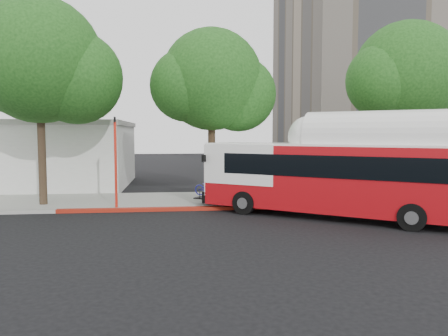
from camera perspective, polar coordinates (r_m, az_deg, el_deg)
The scene contains 10 objects.
ground at distance 16.29m, azimuth 3.67°, elevation -7.79°, with size 120.00×120.00×0.00m, color black.
sidewalk at distance 22.60m, azimuth 0.82°, elevation -4.11°, with size 60.00×5.00×0.15m, color gray.
curb_strip at distance 20.05m, azimuth 1.74°, elevation -5.22°, with size 60.00×0.30×0.15m, color gray.
red_curb_segment at distance 19.86m, azimuth -6.90°, elevation -5.33°, with size 10.00×0.32×0.16m, color maroon.
street_tree_left at distance 22.22m, azimuth -21.77°, elevation 12.32°, with size 6.67×5.80×9.74m.
street_tree_mid at distance 21.97m, azimuth -0.58°, elevation 10.89°, with size 5.75×5.00×8.62m.
street_tree_right at distance 24.90m, azimuth 23.54°, elevation 10.58°, with size 6.21×5.40×9.18m.
low_commercial_bldg at distance 31.76m, azimuth -27.00°, elevation 1.66°, with size 16.20×10.20×4.25m.
transit_bus at distance 18.42m, azimuth 14.41°, elevation -1.34°, with size 10.81×8.50×3.50m.
signal_pole at distance 20.13m, azimuth -13.97°, elevation 0.66°, with size 0.12×0.40×4.21m.
Camera 1 is at (-2.76, -15.67, 3.48)m, focal length 35.00 mm.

